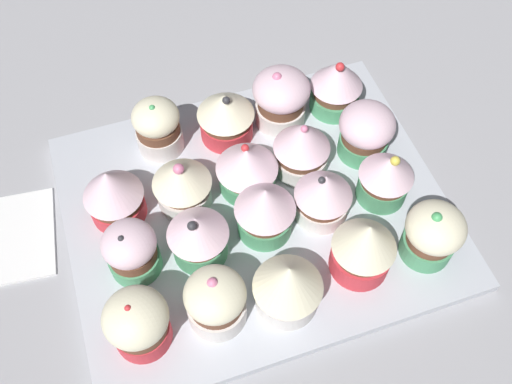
{
  "coord_description": "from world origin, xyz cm",
  "views": [
    {
      "loc": [
        -10.56,
        -31.11,
        54.83
      ],
      "look_at": [
        0.0,
        0.0,
        4.2
      ],
      "focal_mm": 40.42,
      "sensor_mm": 36.0,
      "label": 1
    }
  ],
  "objects_px": {
    "baking_tray": "(256,210)",
    "cupcake_12": "(250,167)",
    "cupcake_7": "(264,210)",
    "cupcake_9": "(386,177)",
    "cupcake_4": "(433,234)",
    "cupcake_13": "(302,146)",
    "cupcake_15": "(157,126)",
    "cupcake_1": "(216,301)",
    "cupcake_3": "(364,246)",
    "cupcake_2": "(288,285)",
    "cupcake_11": "(182,182)",
    "cupcake_6": "(198,235)",
    "cupcake_14": "(366,131)",
    "cupcake_5": "(131,250)",
    "cupcake_8": "(323,195)",
    "cupcake_16": "(226,115)",
    "cupcake_17": "(281,98)",
    "cupcake_10": "(113,193)",
    "cupcake_18": "(336,84)",
    "cupcake_0": "(138,323)"
  },
  "relations": [
    {
      "from": "cupcake_3",
      "to": "cupcake_15",
      "type": "relative_size",
      "value": 1.08
    },
    {
      "from": "cupcake_4",
      "to": "cupcake_18",
      "type": "bearing_deg",
      "value": 93.26
    },
    {
      "from": "cupcake_2",
      "to": "baking_tray",
      "type": "bearing_deg",
      "value": 86.44
    },
    {
      "from": "cupcake_4",
      "to": "cupcake_9",
      "type": "height_order",
      "value": "cupcake_4"
    },
    {
      "from": "cupcake_2",
      "to": "cupcake_11",
      "type": "distance_m",
      "value": 0.16
    },
    {
      "from": "cupcake_2",
      "to": "cupcake_6",
      "type": "relative_size",
      "value": 1.06
    },
    {
      "from": "baking_tray",
      "to": "cupcake_3",
      "type": "distance_m",
      "value": 0.13
    },
    {
      "from": "cupcake_9",
      "to": "cupcake_15",
      "type": "relative_size",
      "value": 0.96
    },
    {
      "from": "cupcake_2",
      "to": "cupcake_11",
      "type": "height_order",
      "value": "cupcake_2"
    },
    {
      "from": "cupcake_2",
      "to": "cupcake_13",
      "type": "bearing_deg",
      "value": 64.24
    },
    {
      "from": "cupcake_6",
      "to": "cupcake_14",
      "type": "height_order",
      "value": "cupcake_6"
    },
    {
      "from": "cupcake_10",
      "to": "cupcake_16",
      "type": "bearing_deg",
      "value": 24.84
    },
    {
      "from": "cupcake_5",
      "to": "cupcake_12",
      "type": "distance_m",
      "value": 0.15
    },
    {
      "from": "cupcake_3",
      "to": "cupcake_14",
      "type": "xyz_separation_m",
      "value": [
        0.06,
        0.13,
        -0.0
      ]
    },
    {
      "from": "cupcake_7",
      "to": "cupcake_9",
      "type": "xyz_separation_m",
      "value": [
        0.14,
        -0.0,
        -0.0
      ]
    },
    {
      "from": "cupcake_2",
      "to": "cupcake_4",
      "type": "xyz_separation_m",
      "value": [
        0.16,
        0.01,
        -0.0
      ]
    },
    {
      "from": "cupcake_9",
      "to": "cupcake_10",
      "type": "xyz_separation_m",
      "value": [
        -0.28,
        0.07,
        0.0
      ]
    },
    {
      "from": "cupcake_3",
      "to": "cupcake_5",
      "type": "distance_m",
      "value": 0.23
    },
    {
      "from": "cupcake_14",
      "to": "cupcake_5",
      "type": "bearing_deg",
      "value": -167.73
    },
    {
      "from": "cupcake_1",
      "to": "cupcake_14",
      "type": "height_order",
      "value": "cupcake_1"
    },
    {
      "from": "cupcake_14",
      "to": "cupcake_18",
      "type": "bearing_deg",
      "value": 93.13
    },
    {
      "from": "cupcake_18",
      "to": "cupcake_1",
      "type": "bearing_deg",
      "value": -134.9
    },
    {
      "from": "cupcake_2",
      "to": "cupcake_5",
      "type": "distance_m",
      "value": 0.16
    },
    {
      "from": "cupcake_6",
      "to": "cupcake_13",
      "type": "bearing_deg",
      "value": 26.73
    },
    {
      "from": "cupcake_16",
      "to": "cupcake_6",
      "type": "bearing_deg",
      "value": -117.28
    },
    {
      "from": "cupcake_1",
      "to": "cupcake_17",
      "type": "relative_size",
      "value": 0.91
    },
    {
      "from": "cupcake_8",
      "to": "cupcake_5",
      "type": "bearing_deg",
      "value": 179.47
    },
    {
      "from": "cupcake_7",
      "to": "cupcake_13",
      "type": "bearing_deg",
      "value": 44.02
    },
    {
      "from": "cupcake_4",
      "to": "cupcake_9",
      "type": "bearing_deg",
      "value": 99.56
    },
    {
      "from": "baking_tray",
      "to": "cupcake_12",
      "type": "bearing_deg",
      "value": 82.75
    },
    {
      "from": "cupcake_16",
      "to": "cupcake_18",
      "type": "distance_m",
      "value": 0.14
    },
    {
      "from": "cupcake_6",
      "to": "cupcake_1",
      "type": "bearing_deg",
      "value": -92.46
    },
    {
      "from": "cupcake_10",
      "to": "cupcake_13",
      "type": "relative_size",
      "value": 0.95
    },
    {
      "from": "cupcake_13",
      "to": "cupcake_15",
      "type": "relative_size",
      "value": 1.06
    },
    {
      "from": "cupcake_4",
      "to": "cupcake_17",
      "type": "xyz_separation_m",
      "value": [
        -0.08,
        0.21,
        0.0
      ]
    },
    {
      "from": "cupcake_4",
      "to": "cupcake_13",
      "type": "distance_m",
      "value": 0.16
    },
    {
      "from": "cupcake_9",
      "to": "cupcake_16",
      "type": "bearing_deg",
      "value": 134.79
    },
    {
      "from": "cupcake_6",
      "to": "cupcake_8",
      "type": "height_order",
      "value": "same"
    },
    {
      "from": "cupcake_9",
      "to": "cupcake_4",
      "type": "bearing_deg",
      "value": -80.44
    },
    {
      "from": "cupcake_3",
      "to": "cupcake_7",
      "type": "height_order",
      "value": "cupcake_3"
    },
    {
      "from": "cupcake_9",
      "to": "cupcake_2",
      "type": "bearing_deg",
      "value": -149.2
    },
    {
      "from": "cupcake_5",
      "to": "cupcake_8",
      "type": "distance_m",
      "value": 0.2
    },
    {
      "from": "baking_tray",
      "to": "cupcake_13",
      "type": "xyz_separation_m",
      "value": [
        0.06,
        0.04,
        0.04
      ]
    },
    {
      "from": "cupcake_1",
      "to": "cupcake_4",
      "type": "xyz_separation_m",
      "value": [
        0.22,
        -0.0,
        0.0
      ]
    },
    {
      "from": "baking_tray",
      "to": "cupcake_6",
      "type": "relative_size",
      "value": 5.69
    },
    {
      "from": "cupcake_4",
      "to": "cupcake_16",
      "type": "xyz_separation_m",
      "value": [
        -0.15,
        0.21,
        -0.0
      ]
    },
    {
      "from": "cupcake_12",
      "to": "cupcake_18",
      "type": "xyz_separation_m",
      "value": [
        0.13,
        0.08,
        0.0
      ]
    },
    {
      "from": "cupcake_15",
      "to": "cupcake_16",
      "type": "height_order",
      "value": "cupcake_15"
    },
    {
      "from": "cupcake_0",
      "to": "cupcake_11",
      "type": "relative_size",
      "value": 1.01
    },
    {
      "from": "cupcake_1",
      "to": "cupcake_17",
      "type": "distance_m",
      "value": 0.26
    }
  ]
}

